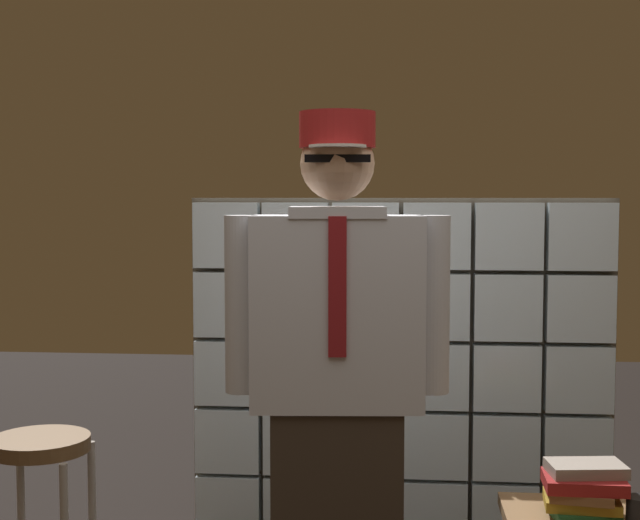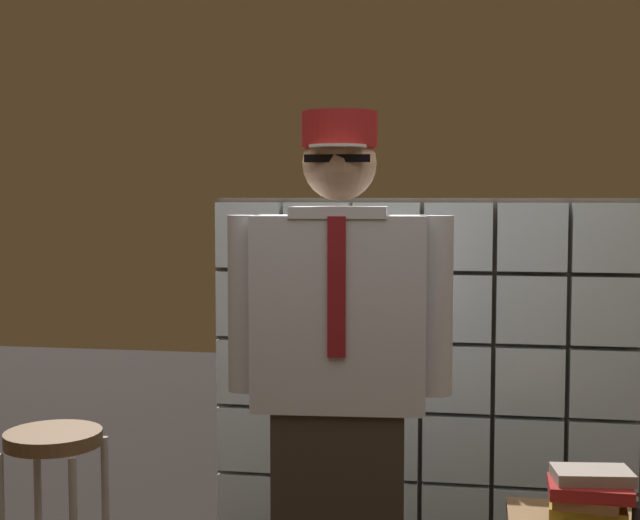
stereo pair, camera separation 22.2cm
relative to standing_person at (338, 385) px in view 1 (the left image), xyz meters
name	(u,v)px [view 1 (the left image)]	position (x,y,z in m)	size (l,w,h in m)	color
glass_block_wall	(401,375)	(0.20, 1.09, -0.19)	(1.88, 0.10, 1.57)	silver
standing_person	(338,385)	(0.00, 0.00, 0.00)	(0.73, 0.32, 1.83)	#382D23
bar_stool	(42,490)	(-1.03, 0.07, -0.40)	(0.34, 0.34, 0.73)	brown
book_stack	(585,490)	(0.79, -0.01, -0.32)	(0.26, 0.21, 0.17)	#1E592D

